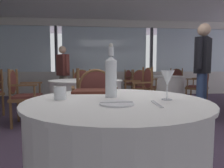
% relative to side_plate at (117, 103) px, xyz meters
% --- Properties ---
extents(ground_plane, '(14.93, 14.93, 0.00)m').
position_rel_side_plate_xyz_m(ground_plane, '(0.17, 1.19, -0.74)').
color(ground_plane, '#47384C').
extents(window_wall_far, '(10.95, 0.14, 2.70)m').
position_rel_side_plate_xyz_m(window_wall_far, '(0.17, 5.50, 0.34)').
color(window_wall_far, silver).
rests_on(window_wall_far, ground_plane).
extents(foreground_table, '(1.12, 1.12, 0.74)m').
position_rel_side_plate_xyz_m(foreground_table, '(0.02, 0.18, -0.37)').
color(foreground_table, white).
rests_on(foreground_table, ground_plane).
extents(side_plate, '(0.18, 0.18, 0.01)m').
position_rel_side_plate_xyz_m(side_plate, '(0.00, 0.00, 0.00)').
color(side_plate, white).
rests_on(side_plate, foreground_table).
extents(butter_knife, '(0.17, 0.03, 0.00)m').
position_rel_side_plate_xyz_m(butter_knife, '(-0.00, 0.00, 0.01)').
color(butter_knife, silver).
rests_on(butter_knife, foreground_table).
extents(dinner_fork, '(0.03, 0.19, 0.00)m').
position_rel_side_plate_xyz_m(dinner_fork, '(0.21, -0.01, -0.00)').
color(dinner_fork, silver).
rests_on(dinner_fork, foreground_table).
extents(water_bottle, '(0.08, 0.08, 0.36)m').
position_rel_side_plate_xyz_m(water_bottle, '(-0.01, 0.25, 0.14)').
color(water_bottle, white).
rests_on(water_bottle, foreground_table).
extents(wine_glass, '(0.08, 0.08, 0.18)m').
position_rel_side_plate_xyz_m(wine_glass, '(0.32, 0.12, 0.12)').
color(wine_glass, white).
rests_on(wine_glass, foreground_table).
extents(water_tumbler, '(0.07, 0.07, 0.08)m').
position_rel_side_plate_xyz_m(water_tumbler, '(-0.33, 0.19, 0.04)').
color(water_tumbler, white).
rests_on(water_tumbler, foreground_table).
extents(menu_book, '(0.34, 0.25, 0.02)m').
position_rel_side_plate_xyz_m(menu_book, '(-0.13, 0.51, 0.01)').
color(menu_book, '#512319').
rests_on(menu_book, foreground_table).
extents(background_table_1, '(1.29, 1.29, 0.74)m').
position_rel_side_plate_xyz_m(background_table_1, '(-0.30, 2.25, -0.37)').
color(background_table_1, white).
rests_on(background_table_1, ground_plane).
extents(dining_chair_1_0, '(0.59, 0.53, 0.93)m').
position_rel_side_plate_xyz_m(dining_chair_1_0, '(-0.47, 3.30, -0.20)').
color(dining_chair_1_0, brown).
rests_on(dining_chair_1_0, ground_plane).
extents(dining_chair_1_1, '(0.53, 0.59, 0.93)m').
position_rel_side_plate_xyz_m(dining_chair_1_1, '(-1.36, 2.08, -0.19)').
color(dining_chair_1_1, brown).
rests_on(dining_chair_1_1, ground_plane).
extents(dining_chair_1_2, '(0.59, 0.53, 0.94)m').
position_rel_side_plate_xyz_m(dining_chair_1_2, '(-0.14, 1.19, -0.18)').
color(dining_chair_1_2, brown).
rests_on(dining_chair_1_2, ground_plane).
extents(dining_chair_1_3, '(0.53, 0.59, 0.97)m').
position_rel_side_plate_xyz_m(dining_chair_1_3, '(0.76, 2.41, -0.17)').
color(dining_chair_1_3, brown).
rests_on(dining_chair_1_3, ground_plane).
extents(background_table_3, '(1.30, 1.30, 0.74)m').
position_rel_side_plate_xyz_m(background_table_3, '(1.79, 4.14, -0.37)').
color(background_table_3, white).
rests_on(background_table_3, ground_plane).
extents(dining_chair_3_0, '(0.66, 0.66, 0.93)m').
position_rel_side_plate_xyz_m(dining_chair_3_0, '(1.02, 3.39, -0.19)').
color(dining_chair_3_0, brown).
rests_on(dining_chair_3_0, ground_plane).
extents(dining_chair_3_1, '(0.66, 0.66, 0.98)m').
position_rel_side_plate_xyz_m(dining_chair_3_1, '(2.55, 3.37, -0.17)').
color(dining_chair_3_1, brown).
rests_on(dining_chair_3_1, ground_plane).
extents(dining_chair_3_2, '(0.66, 0.66, 0.97)m').
position_rel_side_plate_xyz_m(dining_chair_3_2, '(2.56, 4.89, -0.17)').
color(dining_chair_3_2, brown).
rests_on(dining_chair_3_2, ground_plane).
extents(dining_chair_3_3, '(0.66, 0.66, 0.92)m').
position_rel_side_plate_xyz_m(dining_chair_3_3, '(1.04, 4.91, -0.20)').
color(dining_chair_3_3, brown).
rests_on(dining_chair_3_3, ground_plane).
extents(diner_person_0, '(0.41, 0.39, 1.75)m').
position_rel_side_plate_xyz_m(diner_person_0, '(1.81, 2.14, 0.26)').
color(diner_person_0, '#334770').
rests_on(diner_person_0, ground_plane).
extents(diner_person_1, '(0.39, 0.42, 1.56)m').
position_rel_side_plate_xyz_m(diner_person_1, '(-1.04, 3.97, 0.14)').
color(diner_person_1, gray).
rests_on(diner_person_1, ground_plane).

